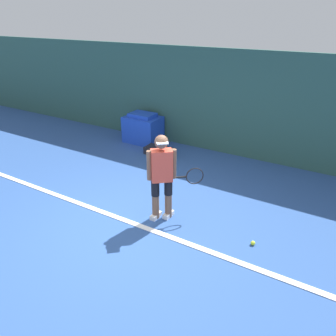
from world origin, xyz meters
name	(u,v)px	position (x,y,z in m)	size (l,w,h in m)	color
ground_plane	(128,225)	(0.00, 0.00, 0.00)	(24.00, 24.00, 0.00)	#2D5193
back_wall	(221,103)	(0.00, 3.79, 1.25)	(24.00, 0.10, 2.50)	#2D564C
court_baseline	(131,222)	(0.00, 0.06, 0.01)	(21.60, 0.10, 0.01)	white
tennis_player	(162,174)	(0.38, 0.49, 0.83)	(0.74, 0.65, 1.50)	brown
tennis_ball	(253,243)	(1.95, 0.55, 0.03)	(0.07, 0.07, 0.07)	#D1E533
covered_chair	(143,128)	(-2.02, 3.36, 0.38)	(0.95, 0.68, 0.80)	blue
equipment_bag	(160,151)	(-1.15, 2.81, 0.09)	(0.74, 0.36, 0.18)	black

